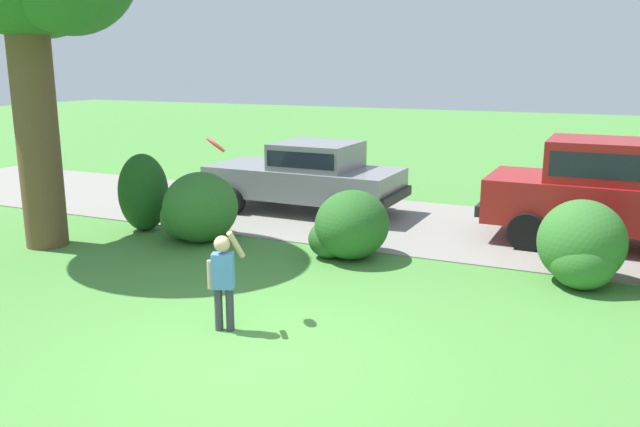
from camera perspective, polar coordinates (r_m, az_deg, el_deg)
name	(u,v)px	position (r m, az deg, el deg)	size (l,w,h in m)	color
ground_plane	(256,360)	(7.45, -5.66, -12.71)	(80.00, 80.00, 0.00)	#478438
driveway_strip	(421,226)	(13.34, 8.91, -1.06)	(28.00, 4.40, 0.02)	gray
shrub_near_tree	(143,192)	(13.16, -15.25, 1.80)	(0.95, 0.99, 1.52)	#1E511C
shrub_centre_left	(197,210)	(12.17, -10.75, 0.34)	(1.49, 1.43, 1.30)	#33702B
shrub_centre	(349,227)	(10.93, 2.55, -1.16)	(1.33, 1.41, 1.16)	#286023
shrub_centre_right	(582,247)	(10.35, 22.01, -2.73)	(1.28, 1.39, 1.27)	#33702B
parked_sedan	(308,174)	(14.28, -1.07, 3.46)	(4.43, 2.15, 1.56)	gray
parked_suv	(620,188)	(12.63, 24.85, 2.04)	(4.72, 2.15, 1.92)	maroon
child_thrower	(223,275)	(8.01, -8.50, -5.36)	(0.39, 0.37, 1.29)	#383842
frisbee	(216,145)	(8.28, -9.16, 6.00)	(0.32, 0.26, 0.28)	red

